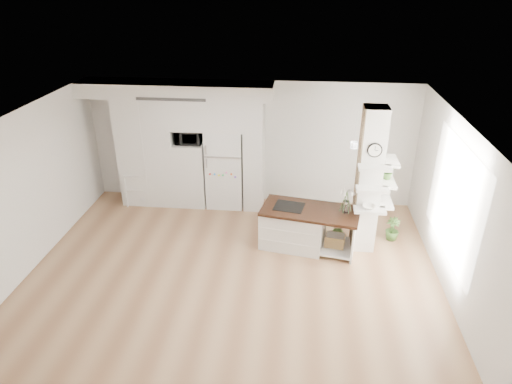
# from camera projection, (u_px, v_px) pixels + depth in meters

# --- Properties ---
(floor) EXTENTS (7.00, 6.00, 0.01)m
(floor) POSITION_uv_depth(u_px,v_px,m) (232.00, 277.00, 7.78)
(floor) COLOR tan
(floor) RESTS_ON ground
(room) EXTENTS (7.04, 6.04, 2.72)m
(room) POSITION_uv_depth(u_px,v_px,m) (229.00, 178.00, 6.97)
(room) COLOR white
(room) RESTS_ON ground
(cabinet_wall) EXTENTS (4.00, 0.71, 2.70)m
(cabinet_wall) POSITION_uv_depth(u_px,v_px,m) (181.00, 139.00, 9.65)
(cabinet_wall) COLOR silver
(cabinet_wall) RESTS_ON floor
(refrigerator) EXTENTS (0.78, 0.69, 1.75)m
(refrigerator) POSITION_uv_depth(u_px,v_px,m) (225.00, 168.00, 9.85)
(refrigerator) COLOR white
(refrigerator) RESTS_ON floor
(column) EXTENTS (0.69, 0.90, 2.70)m
(column) POSITION_uv_depth(u_px,v_px,m) (374.00, 183.00, 7.99)
(column) COLOR silver
(column) RESTS_ON floor
(window) EXTENTS (0.00, 2.40, 2.40)m
(window) POSITION_uv_depth(u_px,v_px,m) (454.00, 200.00, 7.08)
(window) COLOR white
(window) RESTS_ON room
(pendant_light) EXTENTS (0.12, 0.12, 0.10)m
(pendant_light) POSITION_uv_depth(u_px,v_px,m) (342.00, 162.00, 6.84)
(pendant_light) COLOR white
(pendant_light) RESTS_ON room
(kitchen_island) EXTENTS (1.89, 1.15, 1.36)m
(kitchen_island) POSITION_uv_depth(u_px,v_px,m) (299.00, 226.00, 8.50)
(kitchen_island) COLOR silver
(kitchen_island) RESTS_ON floor
(bookshelf) EXTENTS (0.66, 0.44, 0.73)m
(bookshelf) POSITION_uv_depth(u_px,v_px,m) (142.00, 191.00, 10.10)
(bookshelf) COLOR silver
(bookshelf) RESTS_ON floor
(floor_plant_a) EXTENTS (0.33, 0.30, 0.49)m
(floor_plant_a) POSITION_uv_depth(u_px,v_px,m) (339.00, 229.00, 8.74)
(floor_plant_a) COLOR #3C6428
(floor_plant_a) RESTS_ON floor
(floor_plant_b) EXTENTS (0.33, 0.33, 0.46)m
(floor_plant_b) POSITION_uv_depth(u_px,v_px,m) (392.00, 229.00, 8.77)
(floor_plant_b) COLOR #3C6428
(floor_plant_b) RESTS_ON floor
(microwave) EXTENTS (0.54, 0.37, 0.30)m
(microwave) POSITION_uv_depth(u_px,v_px,m) (189.00, 137.00, 9.56)
(microwave) COLOR #2D2D2D
(microwave) RESTS_ON cabinet_wall
(shelf_plant) EXTENTS (0.27, 0.23, 0.30)m
(shelf_plant) POSITION_uv_depth(u_px,v_px,m) (388.00, 171.00, 8.04)
(shelf_plant) COLOR #3C6428
(shelf_plant) RESTS_ON column
(decor_bowl) EXTENTS (0.22, 0.22, 0.05)m
(decor_bowl) POSITION_uv_depth(u_px,v_px,m) (369.00, 207.00, 7.94)
(decor_bowl) COLOR white
(decor_bowl) RESTS_ON column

